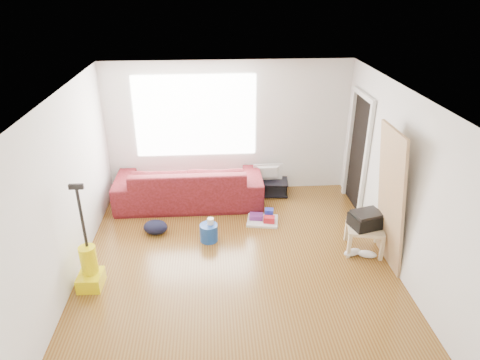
{
  "coord_description": "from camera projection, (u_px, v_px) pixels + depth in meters",
  "views": [
    {
      "loc": [
        -0.31,
        -5.07,
        3.82
      ],
      "look_at": [
        0.09,
        0.6,
        1.09
      ],
      "focal_mm": 32.0,
      "sensor_mm": 36.0,
      "label": 1
    }
  ],
  "objects": [
    {
      "name": "cleaning_tray",
      "position": [
        263.0,
        219.0,
        7.32
      ],
      "size": [
        0.58,
        0.5,
        0.19
      ],
      "rotation": [
        0.0,
        0.0,
        -0.17
      ],
      "color": "silver",
      "rests_on": "ground"
    },
    {
      "name": "vacuum",
      "position": [
        90.0,
        268.0,
        5.72
      ],
      "size": [
        0.32,
        0.37,
        1.5
      ],
      "rotation": [
        0.0,
        0.0,
        -0.02
      ],
      "color": "yellow",
      "rests_on": "ground"
    },
    {
      "name": "tv",
      "position": [
        268.0,
        173.0,
        8.08
      ],
      "size": [
        0.56,
        0.07,
        0.32
      ],
      "primitive_type": "imported",
      "rotation": [
        0.0,
        0.0,
        3.14
      ],
      "color": "black",
      "rests_on": "tv_stand"
    },
    {
      "name": "side_table",
      "position": [
        365.0,
        230.0,
        6.44
      ],
      "size": [
        0.62,
        0.62,
        0.42
      ],
      "rotation": [
        0.0,
        0.0,
        -0.22
      ],
      "color": "#C9AD90",
      "rests_on": "ground"
    },
    {
      "name": "bucket",
      "position": [
        209.0,
        240.0,
        6.82
      ],
      "size": [
        0.37,
        0.37,
        0.28
      ],
      "primitive_type": "cylinder",
      "rotation": [
        0.0,
        0.0,
        -0.37
      ],
      "color": "navy",
      "rests_on": "ground"
    },
    {
      "name": "tv_stand",
      "position": [
        268.0,
        187.0,
        8.21
      ],
      "size": [
        0.79,
        0.5,
        0.28
      ],
      "rotation": [
        0.0,
        0.0,
        -0.1
      ],
      "color": "black",
      "rests_on": "ground"
    },
    {
      "name": "sofa",
      "position": [
        190.0,
        203.0,
        7.94
      ],
      "size": [
        2.64,
        1.03,
        0.77
      ],
      "primitive_type": "imported",
      "rotation": [
        0.0,
        0.0,
        3.14
      ],
      "color": "#3D0D0B",
      "rests_on": "ground"
    },
    {
      "name": "sneakers",
      "position": [
        360.0,
        253.0,
        6.4
      ],
      "size": [
        0.51,
        0.26,
        0.11
      ],
      "rotation": [
        0.0,
        0.0,
        -0.16
      ],
      "color": "silver",
      "rests_on": "ground"
    },
    {
      "name": "room",
      "position": [
        241.0,
        183.0,
        5.83
      ],
      "size": [
        4.51,
        5.01,
        2.51
      ],
      "color": "#603713",
      "rests_on": "ground"
    },
    {
      "name": "backpack",
      "position": [
        156.0,
        233.0,
        7.02
      ],
      "size": [
        0.46,
        0.4,
        0.22
      ],
      "primitive_type": "ellipsoid",
      "rotation": [
        0.0,
        0.0,
        -0.22
      ],
      "color": "black",
      "rests_on": "ground"
    },
    {
      "name": "door_panel",
      "position": [
        380.0,
        260.0,
        6.34
      ],
      "size": [
        0.26,
        0.82,
        2.05
      ],
      "primitive_type": "cube",
      "rotation": [
        0.0,
        -0.1,
        0.0
      ],
      "color": "#9A7B5B",
      "rests_on": "ground"
    },
    {
      "name": "printer",
      "position": [
        366.0,
        219.0,
        6.36
      ],
      "size": [
        0.54,
        0.46,
        0.24
      ],
      "rotation": [
        0.0,
        0.0,
        0.27
      ],
      "color": "black",
      "rests_on": "side_table"
    },
    {
      "name": "toilet_paper",
      "position": [
        211.0,
        229.0,
        6.77
      ],
      "size": [
        0.11,
        0.11,
        0.1
      ],
      "primitive_type": "cylinder",
      "color": "silver",
      "rests_on": "bucket"
    }
  ]
}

